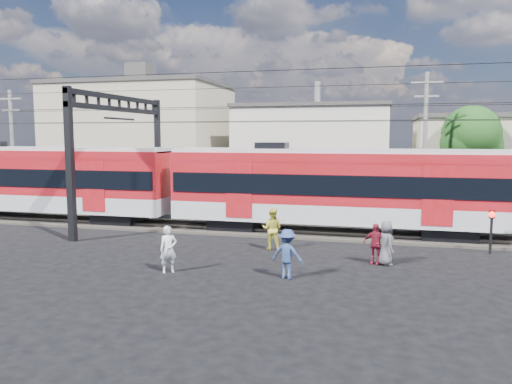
{
  "coord_description": "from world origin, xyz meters",
  "views": [
    {
      "loc": [
        3.76,
        -16.15,
        4.8
      ],
      "look_at": [
        -1.72,
        5.0,
        2.33
      ],
      "focal_mm": 35.0,
      "sensor_mm": 36.0,
      "label": 1
    }
  ],
  "objects_px": {
    "pedestrian_a": "(168,249)",
    "crossing_signal": "(491,224)",
    "commuter_train": "(341,186)",
    "pedestrian_c": "(287,254)"
  },
  "relations": [
    {
      "from": "pedestrian_a",
      "to": "crossing_signal",
      "type": "xyz_separation_m",
      "value": [
        11.56,
        5.86,
        0.41
      ]
    },
    {
      "from": "pedestrian_a",
      "to": "crossing_signal",
      "type": "bearing_deg",
      "value": -7.85
    },
    {
      "from": "commuter_train",
      "to": "crossing_signal",
      "type": "bearing_deg",
      "value": -21.06
    },
    {
      "from": "pedestrian_a",
      "to": "crossing_signal",
      "type": "distance_m",
      "value": 12.97
    },
    {
      "from": "pedestrian_a",
      "to": "crossing_signal",
      "type": "height_order",
      "value": "crossing_signal"
    },
    {
      "from": "pedestrian_a",
      "to": "commuter_train",
      "type": "bearing_deg",
      "value": 22.73
    },
    {
      "from": "pedestrian_c",
      "to": "commuter_train",
      "type": "bearing_deg",
      "value": -88.5
    },
    {
      "from": "crossing_signal",
      "to": "commuter_train",
      "type": "bearing_deg",
      "value": 158.94
    },
    {
      "from": "commuter_train",
      "to": "pedestrian_a",
      "type": "height_order",
      "value": "commuter_train"
    },
    {
      "from": "commuter_train",
      "to": "pedestrian_c",
      "type": "xyz_separation_m",
      "value": [
        -1.08,
        -7.97,
        -1.56
      ]
    }
  ]
}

